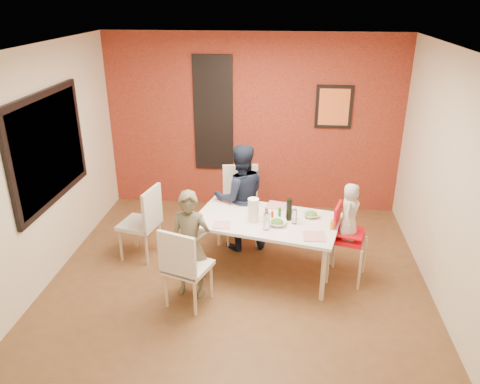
# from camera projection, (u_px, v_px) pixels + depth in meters

# --- Properties ---
(ground) EXTENTS (4.50, 4.50, 0.00)m
(ground) POSITION_uv_depth(u_px,v_px,m) (238.00, 282.00, 5.63)
(ground) COLOR brown
(ground) RESTS_ON ground
(ceiling) EXTENTS (4.50, 4.50, 0.02)m
(ceiling) POSITION_uv_depth(u_px,v_px,m) (237.00, 49.00, 4.56)
(ceiling) COLOR white
(ceiling) RESTS_ON wall_back
(wall_back) EXTENTS (4.50, 0.02, 2.70)m
(wall_back) POSITION_uv_depth(u_px,v_px,m) (253.00, 124.00, 7.15)
(wall_back) COLOR beige
(wall_back) RESTS_ON ground
(wall_front) EXTENTS (4.50, 0.02, 2.70)m
(wall_front) POSITION_uv_depth(u_px,v_px,m) (201.00, 304.00, 3.04)
(wall_front) COLOR beige
(wall_front) RESTS_ON ground
(wall_left) EXTENTS (0.02, 4.50, 2.70)m
(wall_left) POSITION_uv_depth(u_px,v_px,m) (40.00, 170.00, 5.30)
(wall_left) COLOR beige
(wall_left) RESTS_ON ground
(wall_right) EXTENTS (0.02, 4.50, 2.70)m
(wall_right) POSITION_uv_depth(u_px,v_px,m) (451.00, 185.00, 4.89)
(wall_right) COLOR beige
(wall_right) RESTS_ON ground
(brick_accent_wall) EXTENTS (4.50, 0.02, 2.70)m
(brick_accent_wall) POSITION_uv_depth(u_px,v_px,m) (253.00, 124.00, 7.13)
(brick_accent_wall) COLOR maroon
(brick_accent_wall) RESTS_ON ground
(picture_window_frame) EXTENTS (0.05, 1.70, 1.30)m
(picture_window_frame) POSITION_uv_depth(u_px,v_px,m) (48.00, 148.00, 5.40)
(picture_window_frame) COLOR black
(picture_window_frame) RESTS_ON wall_left
(picture_window_pane) EXTENTS (0.02, 1.55, 1.15)m
(picture_window_pane) POSITION_uv_depth(u_px,v_px,m) (50.00, 148.00, 5.40)
(picture_window_pane) COLOR black
(picture_window_pane) RESTS_ON wall_left
(glassblock_strip) EXTENTS (0.55, 0.03, 1.70)m
(glassblock_strip) POSITION_uv_depth(u_px,v_px,m) (213.00, 114.00, 7.11)
(glassblock_strip) COLOR silver
(glassblock_strip) RESTS_ON wall_back
(glassblock_surround) EXTENTS (0.60, 0.03, 1.76)m
(glassblock_surround) POSITION_uv_depth(u_px,v_px,m) (213.00, 114.00, 7.11)
(glassblock_surround) COLOR black
(glassblock_surround) RESTS_ON wall_back
(art_print_frame) EXTENTS (0.54, 0.03, 0.64)m
(art_print_frame) POSITION_uv_depth(u_px,v_px,m) (334.00, 107.00, 6.88)
(art_print_frame) COLOR black
(art_print_frame) RESTS_ON wall_back
(art_print_canvas) EXTENTS (0.44, 0.01, 0.54)m
(art_print_canvas) POSITION_uv_depth(u_px,v_px,m) (334.00, 107.00, 6.87)
(art_print_canvas) COLOR orange
(art_print_canvas) RESTS_ON wall_back
(dining_table) EXTENTS (1.86, 1.30, 0.71)m
(dining_table) POSITION_uv_depth(u_px,v_px,m) (266.00, 224.00, 5.63)
(dining_table) COLOR white
(dining_table) RESTS_ON ground
(chair_near) EXTENTS (0.57, 0.57, 0.96)m
(chair_near) POSITION_uv_depth(u_px,v_px,m) (184.00, 264.00, 4.99)
(chair_near) COLOR silver
(chair_near) RESTS_ON ground
(chair_far) EXTENTS (0.56, 0.56, 1.04)m
(chair_far) POSITION_uv_depth(u_px,v_px,m) (241.00, 199.00, 6.43)
(chair_far) COLOR beige
(chair_far) RESTS_ON ground
(chair_left) EXTENTS (0.54, 0.54, 0.98)m
(chair_left) POSITION_uv_depth(u_px,v_px,m) (145.00, 219.00, 5.95)
(chair_left) COLOR silver
(chair_left) RESTS_ON ground
(high_chair) EXTENTS (0.49, 0.49, 0.95)m
(high_chair) POSITION_uv_depth(u_px,v_px,m) (345.00, 236.00, 5.50)
(high_chair) COLOR red
(high_chair) RESTS_ON ground
(child_near) EXTENTS (0.49, 0.35, 1.27)m
(child_near) POSITION_uv_depth(u_px,v_px,m) (190.00, 245.00, 5.17)
(child_near) COLOR brown
(child_near) RESTS_ON ground
(child_far) EXTENTS (0.83, 0.73, 1.45)m
(child_far) POSITION_uv_depth(u_px,v_px,m) (240.00, 197.00, 6.14)
(child_far) COLOR black
(child_far) RESTS_ON ground
(toddler) EXTENTS (0.31, 0.38, 0.67)m
(toddler) POSITION_uv_depth(u_px,v_px,m) (350.00, 211.00, 5.36)
(toddler) COLOR beige
(toddler) RESTS_ON high_chair
(plate_near_left) EXTENTS (0.21, 0.21, 0.01)m
(plate_near_left) POSITION_uv_depth(u_px,v_px,m) (222.00, 225.00, 5.45)
(plate_near_left) COLOR white
(plate_near_left) RESTS_ON dining_table
(plate_far_mid) EXTENTS (0.29, 0.29, 0.01)m
(plate_far_mid) POSITION_uv_depth(u_px,v_px,m) (276.00, 205.00, 5.94)
(plate_far_mid) COLOR white
(plate_far_mid) RESTS_ON dining_table
(plate_near_right) EXTENTS (0.24, 0.24, 0.01)m
(plate_near_right) POSITION_uv_depth(u_px,v_px,m) (314.00, 236.00, 5.20)
(plate_near_right) COLOR white
(plate_near_right) RESTS_ON dining_table
(plate_far_left) EXTENTS (0.28, 0.28, 0.01)m
(plate_far_left) POSITION_uv_depth(u_px,v_px,m) (224.00, 200.00, 6.11)
(plate_far_left) COLOR white
(plate_far_left) RESTS_ON dining_table
(salad_bowl_a) EXTENTS (0.24, 0.24, 0.05)m
(salad_bowl_a) POSITION_uv_depth(u_px,v_px,m) (277.00, 223.00, 5.46)
(salad_bowl_a) COLOR white
(salad_bowl_a) RESTS_ON dining_table
(salad_bowl_b) EXTENTS (0.23, 0.23, 0.05)m
(salad_bowl_b) POSITION_uv_depth(u_px,v_px,m) (311.00, 215.00, 5.65)
(salad_bowl_b) COLOR silver
(salad_bowl_b) RESTS_ON dining_table
(wine_bottle) EXTENTS (0.07, 0.07, 0.27)m
(wine_bottle) POSITION_uv_depth(u_px,v_px,m) (289.00, 209.00, 5.53)
(wine_bottle) COLOR black
(wine_bottle) RESTS_ON dining_table
(wine_glass_a) EXTENTS (0.07, 0.07, 0.20)m
(wine_glass_a) POSITION_uv_depth(u_px,v_px,m) (266.00, 222.00, 5.32)
(wine_glass_a) COLOR white
(wine_glass_a) RESTS_ON dining_table
(wine_glass_b) EXTENTS (0.06, 0.06, 0.18)m
(wine_glass_b) POSITION_uv_depth(u_px,v_px,m) (294.00, 217.00, 5.46)
(wine_glass_b) COLOR white
(wine_glass_b) RESTS_ON dining_table
(paper_towel_roll) EXTENTS (0.13, 0.13, 0.29)m
(paper_towel_roll) POSITION_uv_depth(u_px,v_px,m) (253.00, 210.00, 5.49)
(paper_towel_roll) COLOR white
(paper_towel_roll) RESTS_ON dining_table
(condiment_red) EXTENTS (0.03, 0.03, 0.13)m
(condiment_red) POSITION_uv_depth(u_px,v_px,m) (272.00, 216.00, 5.54)
(condiment_red) COLOR red
(condiment_red) RESTS_ON dining_table
(condiment_green) EXTENTS (0.04, 0.04, 0.14)m
(condiment_green) POSITION_uv_depth(u_px,v_px,m) (280.00, 213.00, 5.60)
(condiment_green) COLOR #2B7226
(condiment_green) RESTS_ON dining_table
(condiment_brown) EXTENTS (0.04, 0.04, 0.15)m
(condiment_brown) POSITION_uv_depth(u_px,v_px,m) (266.00, 214.00, 5.55)
(condiment_brown) COLOR brown
(condiment_brown) RESTS_ON dining_table
(sippy_cup) EXTENTS (0.06, 0.06, 0.11)m
(sippy_cup) POSITION_uv_depth(u_px,v_px,m) (333.00, 225.00, 5.35)
(sippy_cup) COLOR orange
(sippy_cup) RESTS_ON dining_table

